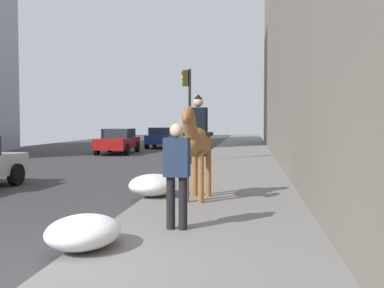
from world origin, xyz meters
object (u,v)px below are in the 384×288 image
at_px(car_mid_lane, 162,137).
at_px(traffic_light_near_curb, 188,101).
at_px(mounted_horse_near, 197,141).
at_px(car_far_lane, 118,141).
at_px(pedestrian_greeting, 177,169).

bearing_deg(car_mid_lane, traffic_light_near_curb, -164.08).
relative_size(mounted_horse_near, car_far_lane, 0.50).
distance_m(mounted_horse_near, car_mid_lane, 23.04).
distance_m(pedestrian_greeting, car_mid_lane, 25.90).
xyz_separation_m(mounted_horse_near, car_far_lane, (16.28, 6.43, -0.68)).
bearing_deg(mounted_horse_near, traffic_light_near_curb, -166.05).
xyz_separation_m(mounted_horse_near, pedestrian_greeting, (-2.92, -0.01, -0.33)).
bearing_deg(pedestrian_greeting, car_far_lane, 21.64).
distance_m(pedestrian_greeting, car_far_lane, 20.26).
height_order(mounted_horse_near, pedestrian_greeting, mounted_horse_near).
height_order(car_far_lane, traffic_light_near_curb, traffic_light_near_curb).
relative_size(pedestrian_greeting, traffic_light_near_curb, 0.41).
relative_size(mounted_horse_near, traffic_light_near_curb, 0.56).
height_order(mounted_horse_near, car_far_lane, mounted_horse_near).
height_order(pedestrian_greeting, car_mid_lane, pedestrian_greeting).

